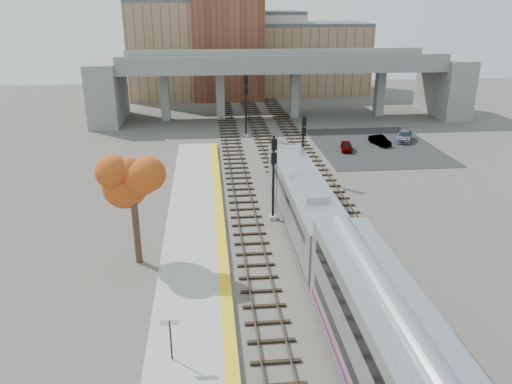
{
  "coord_description": "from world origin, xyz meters",
  "views": [
    {
      "loc": [
        -6.11,
        -28.24,
        16.45
      ],
      "look_at": [
        -2.49,
        7.75,
        2.5
      ],
      "focal_mm": 35.0,
      "sensor_mm": 36.0,
      "label": 1
    }
  ],
  "objects_px": {
    "tree": "(132,184)",
    "car_c": "(404,136)",
    "car_a": "(347,146)",
    "car_b": "(380,140)",
    "locomotive": "(304,200)",
    "signal_mast_near": "(273,180)",
    "signal_mast_mid": "(303,150)",
    "signal_mast_far": "(246,105)"
  },
  "relations": [
    {
      "from": "locomotive",
      "to": "car_b",
      "type": "distance_m",
      "value": 26.08
    },
    {
      "from": "signal_mast_near",
      "to": "signal_mast_far",
      "type": "xyz_separation_m",
      "value": [
        0.0,
        26.31,
        0.66
      ]
    },
    {
      "from": "signal_mast_far",
      "to": "tree",
      "type": "relative_size",
      "value": 1.04
    },
    {
      "from": "car_c",
      "to": "locomotive",
      "type": "bearing_deg",
      "value": -100.23
    },
    {
      "from": "tree",
      "to": "signal_mast_mid",
      "type": "bearing_deg",
      "value": 47.62
    },
    {
      "from": "signal_mast_far",
      "to": "tree",
      "type": "height_order",
      "value": "signal_mast_far"
    },
    {
      "from": "locomotive",
      "to": "car_a",
      "type": "xyz_separation_m",
      "value": [
        9.0,
        20.15,
        -1.71
      ]
    },
    {
      "from": "locomotive",
      "to": "car_c",
      "type": "bearing_deg",
      "value": 53.77
    },
    {
      "from": "signal_mast_mid",
      "to": "signal_mast_far",
      "type": "distance_m",
      "value": 17.52
    },
    {
      "from": "signal_mast_near",
      "to": "car_c",
      "type": "height_order",
      "value": "signal_mast_near"
    },
    {
      "from": "locomotive",
      "to": "signal_mast_far",
      "type": "xyz_separation_m",
      "value": [
        -2.1,
        27.97,
        1.75
      ]
    },
    {
      "from": "signal_mast_near",
      "to": "tree",
      "type": "relative_size",
      "value": 0.91
    },
    {
      "from": "car_b",
      "to": "car_c",
      "type": "bearing_deg",
      "value": 7.05
    },
    {
      "from": "car_b",
      "to": "car_c",
      "type": "distance_m",
      "value": 3.91
    },
    {
      "from": "signal_mast_near",
      "to": "signal_mast_far",
      "type": "bearing_deg",
      "value": 90.0
    },
    {
      "from": "signal_mast_mid",
      "to": "car_a",
      "type": "bearing_deg",
      "value": 52.7
    },
    {
      "from": "car_c",
      "to": "signal_mast_near",
      "type": "bearing_deg",
      "value": -105.47
    },
    {
      "from": "tree",
      "to": "car_c",
      "type": "distance_m",
      "value": 40.74
    },
    {
      "from": "locomotive",
      "to": "signal_mast_far",
      "type": "height_order",
      "value": "signal_mast_far"
    },
    {
      "from": "tree",
      "to": "signal_mast_far",
      "type": "bearing_deg",
      "value": 73.04
    },
    {
      "from": "signal_mast_mid",
      "to": "car_b",
      "type": "relative_size",
      "value": 1.88
    },
    {
      "from": "locomotive",
      "to": "signal_mast_near",
      "type": "relative_size",
      "value": 2.78
    },
    {
      "from": "car_a",
      "to": "car_b",
      "type": "bearing_deg",
      "value": 34.64
    },
    {
      "from": "car_b",
      "to": "signal_mast_mid",
      "type": "bearing_deg",
      "value": -151.2
    },
    {
      "from": "car_a",
      "to": "signal_mast_far",
      "type": "bearing_deg",
      "value": 156.43
    },
    {
      "from": "signal_mast_near",
      "to": "signal_mast_mid",
      "type": "relative_size",
      "value": 1.08
    },
    {
      "from": "locomotive",
      "to": "signal_mast_mid",
      "type": "distance_m",
      "value": 11.17
    },
    {
      "from": "signal_mast_far",
      "to": "car_b",
      "type": "distance_m",
      "value": 17.16
    },
    {
      "from": "locomotive",
      "to": "signal_mast_near",
      "type": "bearing_deg",
      "value": 141.69
    },
    {
      "from": "car_a",
      "to": "car_b",
      "type": "height_order",
      "value": "car_b"
    },
    {
      "from": "signal_mast_near",
      "to": "car_a",
      "type": "distance_m",
      "value": 21.75
    },
    {
      "from": "signal_mast_near",
      "to": "signal_mast_mid",
      "type": "bearing_deg",
      "value": 66.21
    },
    {
      "from": "signal_mast_near",
      "to": "tree",
      "type": "distance_m",
      "value": 11.73
    },
    {
      "from": "signal_mast_near",
      "to": "car_b",
      "type": "height_order",
      "value": "signal_mast_near"
    },
    {
      "from": "car_c",
      "to": "car_a",
      "type": "bearing_deg",
      "value": -131.39
    },
    {
      "from": "locomotive",
      "to": "signal_mast_mid",
      "type": "height_order",
      "value": "signal_mast_mid"
    },
    {
      "from": "car_b",
      "to": "signal_mast_far",
      "type": "bearing_deg",
      "value": 144.76
    },
    {
      "from": "signal_mast_far",
      "to": "car_c",
      "type": "relative_size",
      "value": 1.85
    },
    {
      "from": "signal_mast_near",
      "to": "car_a",
      "type": "xyz_separation_m",
      "value": [
        11.1,
        18.49,
        -2.8
      ]
    },
    {
      "from": "locomotive",
      "to": "car_b",
      "type": "xyz_separation_m",
      "value": [
        13.67,
        22.14,
        -1.68
      ]
    },
    {
      "from": "locomotive",
      "to": "car_b",
      "type": "height_order",
      "value": "locomotive"
    },
    {
      "from": "signal_mast_mid",
      "to": "car_c",
      "type": "height_order",
      "value": "signal_mast_mid"
    }
  ]
}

